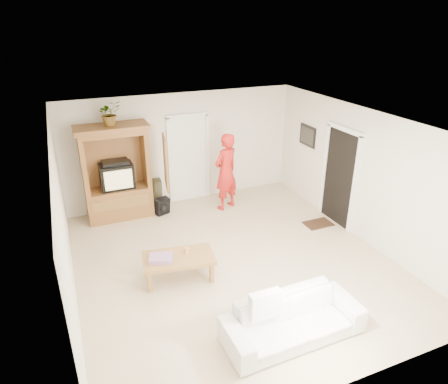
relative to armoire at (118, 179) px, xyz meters
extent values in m
plane|color=tan|center=(1.58, -2.66, -0.91)|extent=(6.00, 6.00, 0.00)
plane|color=white|center=(1.58, -2.66, 1.69)|extent=(6.00, 6.00, 0.00)
plane|color=silver|center=(1.58, 0.34, 0.39)|extent=(5.50, 0.00, 5.50)
plane|color=silver|center=(1.58, -5.66, 0.39)|extent=(5.50, 0.00, 5.50)
plane|color=silver|center=(-1.17, -2.66, 0.39)|extent=(0.00, 6.00, 6.00)
plane|color=silver|center=(4.33, -2.66, 0.39)|extent=(0.00, 6.00, 6.00)
cube|color=brown|center=(-0.02, -0.01, -0.56)|extent=(1.40, 0.60, 0.70)
cube|color=brown|center=(-0.67, -0.01, 0.39)|extent=(0.10, 0.60, 1.20)
cube|color=brown|center=(0.63, -0.01, 0.39)|extent=(0.10, 0.60, 1.20)
cube|color=brown|center=(-0.02, 0.26, 0.39)|extent=(1.40, 0.06, 1.20)
cube|color=brown|center=(-0.02, -0.01, 1.04)|extent=(1.40, 0.60, 0.10)
cube|color=brown|center=(-0.02, -0.01, 1.14)|extent=(1.52, 0.68, 0.10)
cube|color=brown|center=(0.96, -0.48, 0.39)|extent=(0.16, 0.67, 1.15)
cube|color=black|center=(-0.02, 0.02, 0.07)|extent=(0.70, 0.52, 0.55)
cube|color=tan|center=(-0.02, -0.25, 0.07)|extent=(0.58, 0.02, 0.42)
cube|color=black|center=(-0.02, -0.01, 0.38)|extent=(0.55, 0.35, 0.08)
cube|color=olive|center=(-0.02, -0.30, -0.46)|extent=(1.19, 0.03, 0.25)
cube|color=white|center=(1.73, 0.31, 0.11)|extent=(0.85, 0.05, 2.04)
cube|color=black|center=(4.30, -2.06, 0.11)|extent=(0.05, 0.90, 2.04)
cube|color=black|center=(4.31, -0.76, 0.69)|extent=(0.03, 0.60, 0.48)
cube|color=#382316|center=(3.88, -2.06, -0.90)|extent=(0.60, 0.40, 0.02)
imported|color=#4C7238|center=(-0.02, -0.03, 1.44)|extent=(0.54, 0.50, 0.51)
imported|color=#B31C17|center=(2.34, -0.52, -0.01)|extent=(0.78, 0.66, 1.80)
imported|color=silver|center=(1.59, -4.69, -0.62)|extent=(2.01, 0.82, 0.58)
cube|color=olive|center=(0.51, -2.77, -0.50)|extent=(1.27, 0.81, 0.06)
cube|color=olive|center=(-0.04, -2.94, -0.72)|extent=(0.07, 0.07, 0.38)
cube|color=olive|center=(0.03, -2.45, -0.72)|extent=(0.07, 0.07, 0.38)
cube|color=olive|center=(0.99, -3.10, -0.72)|extent=(0.07, 0.07, 0.38)
cube|color=olive|center=(1.06, -2.60, -0.72)|extent=(0.07, 0.07, 0.38)
cube|color=#EF4F69|center=(0.21, -2.77, -0.43)|extent=(0.45, 0.39, 0.08)
cylinder|color=tan|center=(0.67, -2.72, -0.42)|extent=(0.08, 0.08, 0.10)
camera|label=1|loc=(-0.98, -8.34, 3.27)|focal=32.00mm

